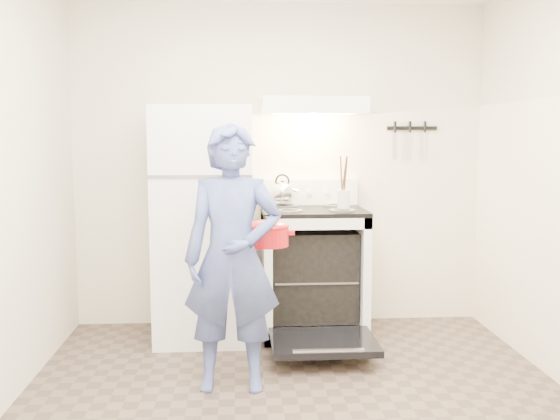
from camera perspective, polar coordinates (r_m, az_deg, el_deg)
The scene contains 14 objects.
back_wall at distance 4.92m, azimuth -0.04°, elevation 4.01°, with size 3.20×0.02×2.50m, color beige.
refrigerator at distance 4.61m, azimuth -6.97°, elevation -1.24°, with size 0.70×0.70×1.70m, color white.
stove_body at distance 4.73m, azimuth 3.02°, elevation -5.79°, with size 0.76×0.65×0.92m, color white.
cooktop at distance 4.65m, azimuth 3.05°, elevation -0.07°, with size 0.76×0.65×0.03m, color black.
backsplash at distance 4.92m, azimuth 2.67°, elevation 1.66°, with size 0.76×0.07×0.20m, color white.
oven_door at distance 4.25m, azimuth 3.96°, elevation -11.96°, with size 0.70×0.54×0.04m, color black.
oven_rack at distance 4.73m, azimuth 3.02°, elevation -6.03°, with size 0.60×0.52×0.01m, color slate.
range_hood at distance 4.69m, azimuth 3.00°, elevation 9.48°, with size 0.76×0.50×0.12m, color white.
knife_strip at distance 5.08m, azimuth 11.97°, elevation 7.33°, with size 0.40×0.02×0.03m, color black.
pizza_stone at distance 4.81m, azimuth 2.01°, elevation -5.65°, with size 0.34×0.34×0.02m, color #977151.
tea_kettle at distance 4.77m, azimuth 0.21°, elevation 1.80°, with size 0.20×0.17×0.25m, color silver, non-canonical shape.
utensil_jar at distance 4.43m, azimuth 5.82°, elevation 1.00°, with size 0.09×0.09×0.13m, color silver.
person at distance 3.65m, azimuth -4.35°, elevation -4.44°, with size 0.57×0.37×1.56m, color navy.
dutch_oven at distance 3.88m, azimuth -1.15°, elevation -2.39°, with size 0.34×0.27×0.22m, color red, non-canonical shape.
Camera 1 is at (-0.32, -3.11, 1.49)m, focal length 40.00 mm.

